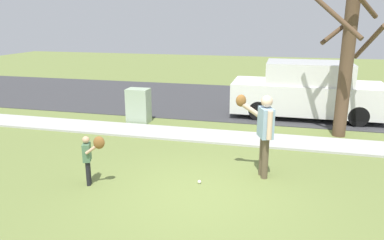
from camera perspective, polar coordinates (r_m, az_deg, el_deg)
The scene contains 9 objects.
ground_plane at distance 10.48m, azimuth 5.40°, elevation -3.00°, with size 48.00×48.00×0.00m, color olive.
sidewalk_strip at distance 10.56m, azimuth 5.49°, elevation -2.68°, with size 36.00×1.20×0.06m, color #B2B2AD.
road_surface at distance 15.36m, azimuth 8.34°, elevation 2.91°, with size 36.00×6.80×0.02m, color #38383A.
person_adult at distance 7.85m, azimuth 10.97°, elevation -1.20°, with size 0.85×0.60×1.78m.
person_child at distance 7.68m, azimuth -15.47°, elevation -4.95°, with size 0.55×0.35×1.08m.
baseball at distance 7.73m, azimuth 1.14°, elevation -9.54°, with size 0.07×0.07×0.07m, color white.
utility_cabinet at distance 12.10m, azimuth -8.27°, elevation 2.19°, with size 0.71×0.52×1.12m, color #9EB293.
street_tree_near at distance 11.14m, azimuth 22.85°, elevation 8.65°, with size 1.84×1.88×4.11m.
parked_van_white at distance 13.21m, azimuth 17.35°, elevation 4.28°, with size 5.00×1.95×1.88m.
Camera 1 is at (1.45, -6.34, 3.30)m, focal length 34.49 mm.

